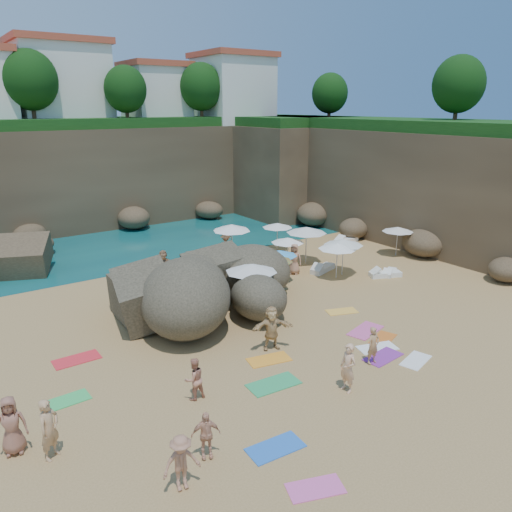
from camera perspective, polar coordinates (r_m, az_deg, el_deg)
ground at (r=24.19m, az=0.18°, el=-7.03°), size 120.00×120.00×0.00m
seawater at (r=50.70m, az=-19.77°, el=4.74°), size 120.00×120.00×0.00m
cliff_back at (r=45.90m, az=-16.12°, el=8.96°), size 44.00×8.00×8.00m
cliff_right at (r=41.48m, az=15.65°, el=8.22°), size 8.00×30.00×8.00m
cliff_corner at (r=48.66m, az=3.07°, el=10.01°), size 10.00×12.00×8.00m
clifftop_buildings at (r=46.63m, az=-16.05°, el=18.03°), size 28.48×9.48×7.00m
clifftop_trees at (r=41.51m, az=-10.51°, el=18.62°), size 35.60×23.82×4.40m
rock_outcrop at (r=25.45m, az=-5.57°, el=-5.87°), size 9.22×6.97×3.64m
parasol_0 at (r=34.59m, az=2.46°, el=3.52°), size 2.10×2.10×1.98m
parasol_1 at (r=32.49m, az=-2.80°, el=3.21°), size 2.46×2.46×2.33m
parasol_2 at (r=33.30m, az=-2.82°, el=3.34°), size 2.33×2.33×2.20m
parasol_3 at (r=34.81m, az=15.91°, el=2.95°), size 2.09×2.09×1.98m
parasol_4 at (r=29.94m, az=9.97°, el=1.57°), size 2.34×2.34×2.21m
parasol_6 at (r=26.80m, az=1.93°, el=-0.26°), size 2.21×2.21×2.09m
parasol_7 at (r=30.91m, az=3.64°, el=1.82°), size 2.06×2.06×1.95m
parasol_8 at (r=31.74m, az=5.79°, el=2.98°), size 2.57×2.57×2.43m
parasol_9 at (r=24.25m, az=-0.54°, el=-1.36°), size 2.55×2.55×2.41m
parasol_10 at (r=28.29m, az=2.69°, el=0.36°), size 2.04×2.04×1.93m
parasol_11 at (r=29.31m, az=9.30°, el=1.11°), size 2.25×2.25×2.13m
lounger_0 at (r=33.25m, az=-0.46°, el=-0.02°), size 1.87×0.83×0.28m
lounger_1 at (r=30.93m, az=7.63°, el=-1.46°), size 2.10×1.25×0.31m
lounger_2 at (r=37.71m, az=10.27°, el=1.78°), size 2.01×0.76×0.31m
lounger_3 at (r=27.99m, az=-4.79°, el=-3.36°), size 2.02×1.08×0.30m
lounger_4 at (r=30.68m, az=14.56°, el=-2.03°), size 2.00×1.31×0.30m
lounger_5 at (r=31.13m, az=15.01°, el=-1.84°), size 1.63×1.16×0.24m
towel_0 at (r=15.93m, az=2.24°, el=-21.05°), size 1.78×0.98×0.03m
towel_1 at (r=14.75m, az=6.79°, el=-24.86°), size 1.68×1.22×0.03m
towel_2 at (r=20.44m, az=1.50°, el=-11.74°), size 1.85×1.19×0.03m
towel_3 at (r=18.85m, az=2.02°, el=-14.42°), size 2.00×1.11×0.03m
towel_5 at (r=21.93m, az=13.69°, el=-10.16°), size 1.82×1.27×0.03m
towel_6 at (r=21.26m, az=14.31°, el=-11.11°), size 1.80×1.03×0.03m
towel_7 at (r=21.67m, az=-19.81°, el=-11.06°), size 1.80×0.90×0.03m
towel_8 at (r=26.07m, az=0.51°, el=-5.18°), size 1.81×1.34×0.03m
towel_9 at (r=23.36m, az=12.40°, el=-8.32°), size 2.08×1.43×0.03m
towel_10 at (r=22.76m, az=14.30°, el=-9.16°), size 1.70×1.26×0.03m
towel_11 at (r=19.10m, az=-20.93°, el=-15.21°), size 1.62×0.85×0.03m
towel_12 at (r=25.19m, az=9.78°, el=-6.25°), size 1.69×1.24×0.03m
towel_13 at (r=21.35m, az=17.79°, el=-11.30°), size 1.70×1.17×0.03m
person_stand_0 at (r=16.17m, az=-22.54°, el=-17.81°), size 0.82×0.77×1.88m
person_stand_1 at (r=17.81m, az=-7.07°, el=-13.77°), size 0.76×0.59×1.53m
person_stand_2 at (r=32.56m, az=-3.47°, el=1.03°), size 1.16×1.23×1.86m
person_stand_3 at (r=26.76m, az=0.13°, el=-2.46°), size 0.78×1.19×1.88m
person_stand_4 at (r=30.05m, az=4.39°, el=-0.34°), size 0.94×1.03×1.87m
person_stand_5 at (r=29.62m, az=-10.51°, el=-0.97°), size 1.67×0.75×1.74m
person_stand_6 at (r=18.32m, az=10.47°, el=-12.47°), size 0.44×0.67×1.83m
person_lie_0 at (r=14.65m, az=-8.40°, el=-24.23°), size 1.21×1.71×0.43m
person_lie_1 at (r=15.57m, az=-5.70°, el=-21.40°), size 1.30×1.66×0.36m
person_lie_2 at (r=17.16m, az=-25.87°, el=-18.92°), size 1.28×1.96×0.48m
person_lie_3 at (r=21.17m, az=1.77°, el=-9.96°), size 2.25×2.33×0.50m
person_lie_4 at (r=20.61m, az=13.13°, el=-11.44°), size 0.60×1.53×0.36m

